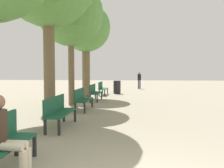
# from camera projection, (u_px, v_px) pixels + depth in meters

# --- Properties ---
(bench_row_1) EXTENTS (0.45, 1.77, 0.88)m
(bench_row_1) POSITION_uv_depth(u_px,v_px,m) (58.00, 110.00, 7.03)
(bench_row_1) COLOR #195138
(bench_row_1) RESTS_ON ground_plane
(bench_row_2) EXTENTS (0.45, 1.77, 0.88)m
(bench_row_2) POSITION_uv_depth(u_px,v_px,m) (82.00, 98.00, 10.22)
(bench_row_2) COLOR #195138
(bench_row_2) RESTS_ON ground_plane
(bench_row_3) EXTENTS (0.45, 1.77, 0.88)m
(bench_row_3) POSITION_uv_depth(u_px,v_px,m) (95.00, 91.00, 13.41)
(bench_row_3) COLOR #195138
(bench_row_3) RESTS_ON ground_plane
(bench_row_4) EXTENTS (0.45, 1.77, 0.88)m
(bench_row_4) POSITION_uv_depth(u_px,v_px,m) (102.00, 87.00, 16.60)
(bench_row_4) COLOR #195138
(bench_row_4) RESTS_ON ground_plane
(tree_row_2) EXTENTS (3.04, 3.04, 5.80)m
(tree_row_2) POSITION_uv_depth(u_px,v_px,m) (71.00, 14.00, 11.62)
(tree_row_2) COLOR brown
(tree_row_2) RESTS_ON ground_plane
(tree_row_3) EXTENTS (3.00, 3.00, 5.78)m
(tree_row_3) POSITION_uv_depth(u_px,v_px,m) (86.00, 28.00, 15.24)
(tree_row_3) COLOR brown
(tree_row_3) RESTS_ON ground_plane
(person_seated) EXTENTS (0.59, 0.33, 1.26)m
(person_seated) POSITION_uv_depth(u_px,v_px,m) (5.00, 134.00, 3.69)
(person_seated) COLOR beige
(person_seated) RESTS_ON ground_plane
(pedestrian_near) EXTENTS (0.31, 0.28, 1.55)m
(pedestrian_near) POSITION_uv_depth(u_px,v_px,m) (139.00, 79.00, 22.36)
(pedestrian_near) COLOR #384260
(pedestrian_near) RESTS_ON ground_plane
(trash_bin) EXTENTS (0.51, 0.51, 0.92)m
(trash_bin) POSITION_uv_depth(u_px,v_px,m) (117.00, 87.00, 17.65)
(trash_bin) COLOR #232328
(trash_bin) RESTS_ON ground_plane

